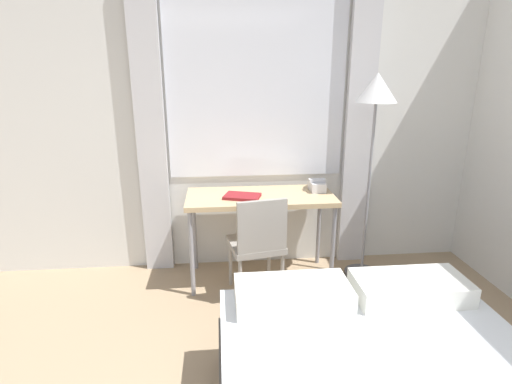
% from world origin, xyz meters
% --- Properties ---
extents(wall_back_with_window, '(5.52, 0.13, 2.70)m').
position_xyz_m(wall_back_with_window, '(0.03, 3.37, 1.35)').
color(wall_back_with_window, silver).
rests_on(wall_back_with_window, ground_plane).
extents(desk, '(1.22, 0.54, 0.77)m').
position_xyz_m(desk, '(0.29, 3.02, 0.70)').
color(desk, tan).
rests_on(desk, ground_plane).
extents(desk_chair, '(0.47, 0.47, 0.85)m').
position_xyz_m(desk_chair, '(0.23, 2.72, 0.49)').
color(desk_chair, gray).
rests_on(desk_chair, ground_plane).
extents(standing_lamp, '(0.32, 0.32, 1.74)m').
position_xyz_m(standing_lamp, '(1.19, 2.98, 1.44)').
color(standing_lamp, '#4C4C51').
rests_on(standing_lamp, ground_plane).
extents(telephone, '(0.14, 0.18, 0.10)m').
position_xyz_m(telephone, '(0.78, 3.09, 0.81)').
color(telephone, silver).
rests_on(telephone, desk).
extents(book, '(0.33, 0.27, 0.02)m').
position_xyz_m(book, '(0.13, 2.96, 0.78)').
color(book, maroon).
rests_on(book, desk).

